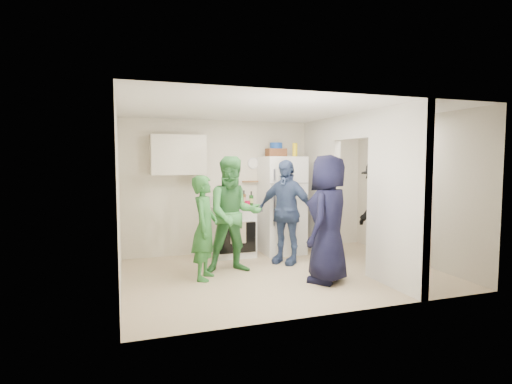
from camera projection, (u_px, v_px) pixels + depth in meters
floor at (284, 273)px, 6.20m from camera, size 4.80×4.80×0.00m
wall_back at (250, 187)px, 7.71m from camera, size 4.80×0.00×4.80m
wall_front at (342, 205)px, 4.50m from camera, size 4.80×0.00×4.80m
wall_left at (119, 198)px, 5.35m from camera, size 0.00×3.40×3.40m
wall_right at (413, 190)px, 6.86m from camera, size 0.00×3.40×3.40m
ceiling at (285, 111)px, 6.01m from camera, size 4.80×4.80×0.00m
partition_pier_back at (321, 187)px, 7.52m from camera, size 0.12×1.20×2.50m
partition_pier_front at (396, 197)px, 5.45m from camera, size 0.12×1.20×2.50m
partition_header at (354, 126)px, 6.40m from camera, size 0.12×1.00×0.40m
stove at (233, 231)px, 7.32m from camera, size 0.76×0.64×0.91m
upper_cabinet at (178, 155)px, 7.05m from camera, size 0.95×0.34×0.70m
fridge at (282, 205)px, 7.56m from camera, size 0.75×0.73×1.83m
wicker_basket at (276, 153)px, 7.50m from camera, size 0.35×0.25×0.15m
blue_bowl at (276, 146)px, 7.49m from camera, size 0.24×0.24×0.11m
yellow_cup_stack_top at (295, 150)px, 7.45m from camera, size 0.09×0.09×0.25m
wall_clock at (253, 163)px, 7.67m from camera, size 0.22×0.02×0.22m
spice_shelf at (251, 181)px, 7.66m from camera, size 0.35×0.08×0.03m
nook_window at (405, 166)px, 7.02m from camera, size 0.03×0.70×0.80m
nook_window_frame at (404, 166)px, 7.01m from camera, size 0.04×0.76×0.86m
nook_valance at (404, 146)px, 6.98m from camera, size 0.04×0.82×0.18m
yellow_cup_stack_stove at (230, 201)px, 7.03m from camera, size 0.09×0.09×0.25m
red_cup at (248, 204)px, 7.16m from camera, size 0.09×0.09×0.12m
person_green_left at (205, 228)px, 5.87m from camera, size 0.57×0.66×1.54m
person_green_center at (234, 214)px, 6.24m from camera, size 0.94×0.77×1.82m
person_denim at (285, 212)px, 6.79m from camera, size 1.01×1.06×1.77m
person_navy at (328, 219)px, 5.73m from camera, size 1.06×1.04×1.84m
person_nook at (379, 211)px, 6.85m from camera, size 0.75×1.19×1.77m
bottle_a at (216, 198)px, 7.29m from camera, size 0.08×0.08×0.31m
bottle_b at (225, 200)px, 7.14m from camera, size 0.06×0.06×0.28m
bottle_c at (225, 197)px, 7.40m from camera, size 0.06×0.06×0.33m
bottle_d at (235, 198)px, 7.24m from camera, size 0.06×0.06×0.33m
bottle_e at (235, 197)px, 7.49m from camera, size 0.06×0.06×0.30m
bottle_f at (241, 197)px, 7.36m from camera, size 0.06×0.06×0.33m
bottle_g at (244, 198)px, 7.50m from camera, size 0.08×0.08×0.28m
bottle_h at (218, 199)px, 7.06m from camera, size 0.06×0.06×0.32m
bottle_i at (233, 198)px, 7.40m from camera, size 0.08×0.08×0.29m
bottle_j at (251, 199)px, 7.26m from camera, size 0.08×0.08×0.28m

